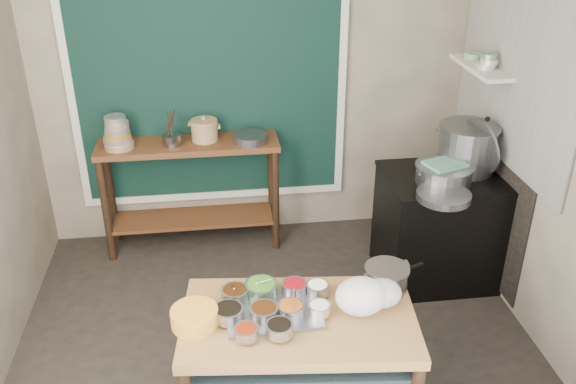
{
  "coord_description": "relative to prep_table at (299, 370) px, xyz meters",
  "views": [
    {
      "loc": [
        -0.35,
        -3.3,
        2.83
      ],
      "look_at": [
        0.12,
        0.25,
        0.98
      ],
      "focal_mm": 38.0,
      "sensor_mm": 36.0,
      "label": 1
    }
  ],
  "objects": [
    {
      "name": "floor",
      "position": [
        -0.05,
        0.75,
        -0.39
      ],
      "size": [
        3.5,
        3.0,
        0.02
      ],
      "primitive_type": "cube",
      "color": "#2B2621",
      "rests_on": "ground"
    },
    {
      "name": "back_wall",
      "position": [
        -0.05,
        2.26,
        1.02
      ],
      "size": [
        3.5,
        0.02,
        2.8
      ],
      "primitive_type": "cube",
      "color": "gray",
      "rests_on": "floor"
    },
    {
      "name": "right_wall",
      "position": [
        1.71,
        0.75,
        1.02
      ],
      "size": [
        0.02,
        3.0,
        2.8
      ],
      "primitive_type": "cube",
      "color": "gray",
      "rests_on": "floor"
    },
    {
      "name": "curtain_panel",
      "position": [
        -0.4,
        2.22,
        0.98
      ],
      "size": [
        2.1,
        0.02,
        1.9
      ],
      "primitive_type": "cube",
      "color": "black",
      "rests_on": "back_wall"
    },
    {
      "name": "curtain_frame",
      "position": [
        -0.4,
        2.21,
        0.98
      ],
      "size": [
        2.22,
        0.03,
        2.02
      ],
      "primitive_type": null,
      "color": "beige",
      "rests_on": "back_wall"
    },
    {
      "name": "tile_panel",
      "position": [
        1.69,
        1.3,
        1.48
      ],
      "size": [
        0.02,
        1.7,
        1.7
      ],
      "primitive_type": "cube",
      "color": "#B2B2AA",
      "rests_on": "right_wall"
    },
    {
      "name": "soot_patch",
      "position": [
        1.69,
        1.4,
        0.32
      ],
      "size": [
        0.01,
        1.3,
        1.3
      ],
      "primitive_type": "cube",
      "color": "black",
      "rests_on": "right_wall"
    },
    {
      "name": "wall_shelf",
      "position": [
        1.58,
        1.6,
        1.23
      ],
      "size": [
        0.22,
        0.7,
        0.03
      ],
      "primitive_type": "cube",
      "color": "beige",
      "rests_on": "right_wall"
    },
    {
      "name": "prep_table",
      "position": [
        0.0,
        0.0,
        0.0
      ],
      "size": [
        1.32,
        0.85,
        0.75
      ],
      "primitive_type": "cube",
      "rotation": [
        0.0,
        0.0,
        -0.11
      ],
      "color": "brown",
      "rests_on": "floor"
    },
    {
      "name": "back_counter",
      "position": [
        -0.6,
        2.03,
        0.1
      ],
      "size": [
        1.45,
        0.4,
        0.95
      ],
      "primitive_type": "cube",
      "color": "#573319",
      "rests_on": "floor"
    },
    {
      "name": "stove_block",
      "position": [
        1.3,
        1.3,
        0.05
      ],
      "size": [
        0.9,
        0.68,
        0.85
      ],
      "primitive_type": "cube",
      "color": "black",
      "rests_on": "floor"
    },
    {
      "name": "stove_top",
      "position": [
        1.3,
        1.3,
        0.49
      ],
      "size": [
        0.92,
        0.69,
        0.03
      ],
      "primitive_type": "cube",
      "color": "black",
      "rests_on": "stove_block"
    },
    {
      "name": "condiment_tray",
      "position": [
        -0.14,
        0.04,
        0.39
      ],
      "size": [
        0.52,
        0.38,
        0.02
      ],
      "primitive_type": "cube",
      "rotation": [
        0.0,
        0.0,
        0.03
      ],
      "color": "gray",
      "rests_on": "prep_table"
    },
    {
      "name": "condiment_bowls",
      "position": [
        -0.16,
        0.06,
        0.43
      ],
      "size": [
        0.65,
        0.51,
        0.07
      ],
      "color": "gray",
      "rests_on": "condiment_tray"
    },
    {
      "name": "yellow_basin",
      "position": [
        -0.55,
        0.01,
        0.42
      ],
      "size": [
        0.28,
        0.28,
        0.1
      ],
      "primitive_type": "cylinder",
      "rotation": [
        0.0,
        0.0,
        0.13
      ],
      "color": "gold",
      "rests_on": "prep_table"
    },
    {
      "name": "saucepan",
      "position": [
        0.52,
        0.18,
        0.45
      ],
      "size": [
        0.34,
        0.34,
        0.14
      ],
      "primitive_type": null,
      "rotation": [
        0.0,
        0.0,
        0.38
      ],
      "color": "gray",
      "rests_on": "prep_table"
    },
    {
      "name": "plastic_bag_a",
      "position": [
        0.33,
        -0.0,
        0.48
      ],
      "size": [
        0.28,
        0.24,
        0.2
      ],
      "primitive_type": "ellipsoid",
      "rotation": [
        0.0,
        0.0,
        -0.04
      ],
      "color": "white",
      "rests_on": "prep_table"
    },
    {
      "name": "plastic_bag_b",
      "position": [
        0.46,
        0.04,
        0.45
      ],
      "size": [
        0.24,
        0.21,
        0.16
      ],
      "primitive_type": "ellipsoid",
      "rotation": [
        0.0,
        0.0,
        -0.15
      ],
      "color": "white",
      "rests_on": "prep_table"
    },
    {
      "name": "bowl_stack",
      "position": [
        -1.13,
        1.99,
        0.69
      ],
      "size": [
        0.23,
        0.23,
        0.26
      ],
      "color": "tan",
      "rests_on": "back_counter"
    },
    {
      "name": "utensil_cup",
      "position": [
        -0.72,
        1.98,
        0.62
      ],
      "size": [
        0.15,
        0.15,
        0.09
      ],
      "primitive_type": "cylinder",
      "rotation": [
        0.0,
        0.0,
        0.02
      ],
      "color": "gray",
      "rests_on": "back_counter"
    },
    {
      "name": "ceramic_crock",
      "position": [
        -0.46,
        2.05,
        0.65
      ],
      "size": [
        0.3,
        0.3,
        0.15
      ],
      "primitive_type": null,
      "rotation": [
        0.0,
        0.0,
        -0.38
      ],
      "color": "#967D52",
      "rests_on": "back_counter"
    },
    {
      "name": "wide_bowl",
      "position": [
        -0.1,
        1.96,
        0.61
      ],
      "size": [
        0.34,
        0.34,
        0.07
      ],
      "primitive_type": "cylinder",
      "rotation": [
        0.0,
        0.0,
        -0.29
      ],
      "color": "gray",
      "rests_on": "back_counter"
    },
    {
      "name": "stock_pot",
      "position": [
        1.46,
        1.38,
        0.68
      ],
      "size": [
        0.55,
        0.55,
        0.35
      ],
      "primitive_type": null,
      "rotation": [
        0.0,
        0.0,
        -0.27
      ],
      "color": "gray",
      "rests_on": "stove_top"
    },
    {
      "name": "pot_lid",
      "position": [
        1.54,
        1.34,
        0.72
      ],
      "size": [
        0.19,
        0.45,
        0.43
      ],
      "primitive_type": "cylinder",
      "rotation": [
        0.0,
        1.36,
        0.2
      ],
      "color": "gray",
      "rests_on": "stove_top"
    },
    {
      "name": "steamer",
      "position": [
        1.22,
        1.2,
        0.57
      ],
      "size": [
        0.52,
        0.52,
        0.14
      ],
      "primitive_type": null,
      "rotation": [
        0.0,
        0.0,
        0.26
      ],
      "color": "gray",
      "rests_on": "stove_top"
    },
    {
      "name": "green_cloth",
      "position": [
        1.22,
        1.2,
        0.65
      ],
      "size": [
        0.32,
        0.28,
        0.02
      ],
      "primitive_type": "cube",
      "rotation": [
        0.0,
        0.0,
        0.33
      ],
      "color": "#4B8272",
      "rests_on": "steamer"
    },
    {
      "name": "shallow_pan",
      "position": [
        1.14,
        0.95,
        0.53
      ],
      "size": [
        0.49,
        0.49,
        0.05
      ],
      "primitive_type": "cylinder",
      "rotation": [
        0.0,
        0.0,
        -0.43
      ],
      "color": "gray",
      "rests_on": "stove_top"
    },
    {
      "name": "shelf_bowl_stack",
      "position": [
        1.58,
        1.52,
        1.29
      ],
      "size": [
        0.13,
        0.13,
        0.11
      ],
      "color": "silver",
      "rests_on": "wall_shelf"
    },
    {
      "name": "shelf_bowl_green",
      "position": [
        1.58,
        1.77,
        1.26
      ],
      "size": [
        0.17,
        0.17,
        0.05
      ],
      "primitive_type": "cylinder",
      "rotation": [
        0.0,
        0.0,
        -0.35
      ],
      "color": "gray",
      "rests_on": "wall_shelf"
    }
  ]
}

